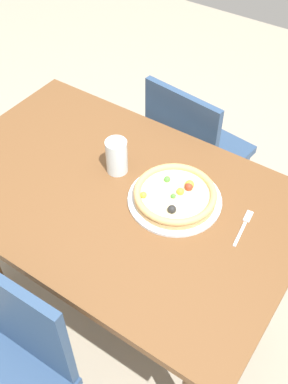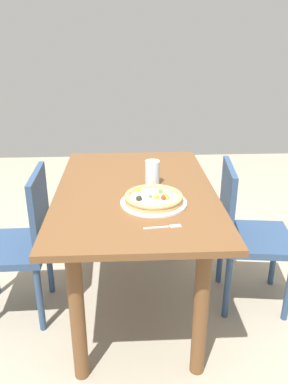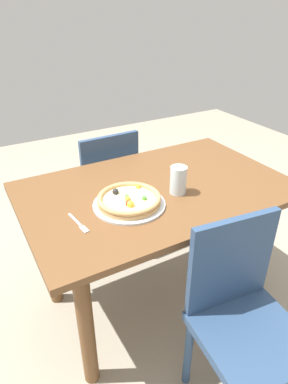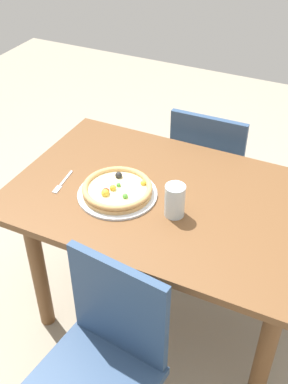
{
  "view_description": "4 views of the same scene",
  "coord_description": "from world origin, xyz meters",
  "px_view_note": "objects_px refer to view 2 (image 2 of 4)",
  "views": [
    {
      "loc": [
        0.71,
        -0.85,
        1.92
      ],
      "look_at": [
        0.1,
        0.04,
        0.78
      ],
      "focal_mm": 42.37,
      "sensor_mm": 36.0,
      "label": 1
    },
    {
      "loc": [
        1.92,
        -0.05,
        1.55
      ],
      "look_at": [
        0.1,
        0.04,
        0.78
      ],
      "focal_mm": 36.25,
      "sensor_mm": 36.0,
      "label": 2
    },
    {
      "loc": [
        0.78,
        1.24,
        1.56
      ],
      "look_at": [
        0.1,
        0.04,
        0.78
      ],
      "focal_mm": 31.65,
      "sensor_mm": 36.0,
      "label": 3
    },
    {
      "loc": [
        -0.55,
        1.41,
        1.94
      ],
      "look_at": [
        0.1,
        0.04,
        0.78
      ],
      "focal_mm": 44.13,
      "sensor_mm": 36.0,
      "label": 4
    }
  ],
  "objects_px": {
    "fork": "(166,227)",
    "drinking_glass": "(152,173)",
    "chair_far": "(245,231)",
    "chair_near": "(21,240)",
    "plate": "(154,203)",
    "dining_table": "(135,210)",
    "pizza": "(154,198)"
  },
  "relations": [
    {
      "from": "dining_table",
      "to": "pizza",
      "type": "relative_size",
      "value": 4.6
    },
    {
      "from": "pizza",
      "to": "fork",
      "type": "height_order",
      "value": "pizza"
    },
    {
      "from": "fork",
      "to": "chair_far",
      "type": "bearing_deg",
      "value": 35.25
    },
    {
      "from": "chair_far",
      "to": "pizza",
      "type": "relative_size",
      "value": 3.02
    },
    {
      "from": "chair_near",
      "to": "plate",
      "type": "xyz_separation_m",
      "value": [
        0.18,
        0.72,
        0.29
      ]
    },
    {
      "from": "chair_far",
      "to": "drinking_glass",
      "type": "distance_m",
      "value": 0.65
    },
    {
      "from": "fork",
      "to": "chair_near",
      "type": "bearing_deg",
      "value": 143.81
    },
    {
      "from": "plate",
      "to": "pizza",
      "type": "height_order",
      "value": "pizza"
    },
    {
      "from": "drinking_glass",
      "to": "fork",
      "type": "bearing_deg",
      "value": 2.56
    },
    {
      "from": "dining_table",
      "to": "chair_far",
      "type": "bearing_deg",
      "value": 91.49
    },
    {
      "from": "chair_near",
      "to": "pizza",
      "type": "relative_size",
      "value": 3.02
    },
    {
      "from": "pizza",
      "to": "fork",
      "type": "relative_size",
      "value": 1.73
    },
    {
      "from": "dining_table",
      "to": "chair_near",
      "type": "xyz_separation_m",
      "value": [
        0.02,
        -0.63,
        -0.16
      ]
    },
    {
      "from": "dining_table",
      "to": "pizza",
      "type": "xyz_separation_m",
      "value": [
        0.2,
        0.08,
        0.16
      ]
    },
    {
      "from": "dining_table",
      "to": "pizza",
      "type": "bearing_deg",
      "value": 22.74
    },
    {
      "from": "chair_far",
      "to": "fork",
      "type": "height_order",
      "value": "chair_far"
    },
    {
      "from": "chair_near",
      "to": "drinking_glass",
      "type": "distance_m",
      "value": 0.81
    },
    {
      "from": "plate",
      "to": "chair_far",
      "type": "bearing_deg",
      "value": 111.52
    },
    {
      "from": "dining_table",
      "to": "pizza",
      "type": "height_order",
      "value": "pizza"
    },
    {
      "from": "chair_far",
      "to": "fork",
      "type": "xyz_separation_m",
      "value": [
        0.46,
        -0.52,
        0.29
      ]
    },
    {
      "from": "fork",
      "to": "dining_table",
      "type": "bearing_deg",
      "value": 97.95
    },
    {
      "from": "chair_near",
      "to": "pizza",
      "type": "xyz_separation_m",
      "value": [
        0.18,
        0.72,
        0.32
      ]
    },
    {
      "from": "pizza",
      "to": "drinking_glass",
      "type": "distance_m",
      "value": 0.26
    },
    {
      "from": "chair_near",
      "to": "chair_far",
      "type": "height_order",
      "value": "same"
    },
    {
      "from": "dining_table",
      "to": "pizza",
      "type": "distance_m",
      "value": 0.27
    },
    {
      "from": "dining_table",
      "to": "fork",
      "type": "relative_size",
      "value": 7.94
    },
    {
      "from": "chair_near",
      "to": "chair_far",
      "type": "distance_m",
      "value": 1.27
    },
    {
      "from": "plate",
      "to": "pizza",
      "type": "xyz_separation_m",
      "value": [
        0.0,
        0.0,
        0.03
      ]
    },
    {
      "from": "dining_table",
      "to": "plate",
      "type": "bearing_deg",
      "value": 22.7
    },
    {
      "from": "plate",
      "to": "drinking_glass",
      "type": "xyz_separation_m",
      "value": [
        -0.26,
        0.01,
        0.06
      ]
    },
    {
      "from": "drinking_glass",
      "to": "dining_table",
      "type": "bearing_deg",
      "value": -59.94
    },
    {
      "from": "fork",
      "to": "drinking_glass",
      "type": "xyz_separation_m",
      "value": [
        -0.5,
        -0.02,
        0.07
      ]
    }
  ]
}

